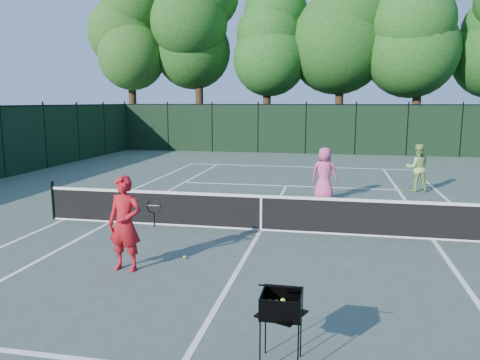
% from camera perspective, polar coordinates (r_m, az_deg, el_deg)
% --- Properties ---
extents(ground, '(90.00, 90.00, 0.00)m').
position_cam_1_polar(ground, '(11.92, 2.56, -6.13)').
color(ground, '#435148').
rests_on(ground, ground).
extents(sideline_doubles_left, '(0.10, 23.77, 0.01)m').
position_cam_1_polar(sideline_doubles_left, '(13.83, -20.58, -4.52)').
color(sideline_doubles_left, white).
rests_on(sideline_doubles_left, ground).
extents(sideline_singles_left, '(0.10, 23.77, 0.01)m').
position_cam_1_polar(sideline_singles_left, '(13.17, -15.49, -4.94)').
color(sideline_singles_left, white).
rests_on(sideline_singles_left, ground).
extents(sideline_singles_right, '(0.10, 23.77, 0.01)m').
position_cam_1_polar(sideline_singles_right, '(12.03, 22.46, -6.71)').
color(sideline_singles_right, white).
rests_on(sideline_singles_right, ground).
extents(baseline_far, '(10.97, 0.10, 0.01)m').
position_cam_1_polar(baseline_far, '(23.51, 7.03, 1.63)').
color(baseline_far, white).
rests_on(baseline_far, ground).
extents(service_line_far, '(8.23, 0.10, 0.01)m').
position_cam_1_polar(service_line_far, '(18.12, 5.69, -0.72)').
color(service_line_far, white).
rests_on(service_line_far, ground).
extents(center_service_line, '(0.10, 12.80, 0.01)m').
position_cam_1_polar(center_service_line, '(11.92, 2.56, -6.11)').
color(center_service_line, white).
rests_on(center_service_line, ground).
extents(tennis_net, '(11.69, 0.09, 1.06)m').
position_cam_1_polar(tennis_net, '(11.80, 2.58, -3.90)').
color(tennis_net, black).
rests_on(tennis_net, ground).
extents(fence_far, '(24.00, 0.05, 3.00)m').
position_cam_1_polar(fence_far, '(29.44, 8.02, 6.12)').
color(fence_far, black).
rests_on(fence_far, ground).
extents(tree_0, '(6.40, 6.40, 13.14)m').
position_cam_1_polar(tree_0, '(36.34, -13.26, 17.13)').
color(tree_0, black).
rests_on(tree_0, ground).
extents(tree_1, '(6.80, 6.80, 13.98)m').
position_cam_1_polar(tree_1, '(35.17, -5.10, 18.48)').
color(tree_1, black).
rests_on(tree_1, ground).
extents(tree_2, '(6.00, 6.00, 12.40)m').
position_cam_1_polar(tree_2, '(33.78, 3.37, 17.21)').
color(tree_2, black).
rests_on(tree_2, ground).
extents(tree_3, '(7.00, 7.00, 14.45)m').
position_cam_1_polar(tree_3, '(34.14, 12.35, 19.11)').
color(tree_3, black).
rests_on(tree_3, ground).
extents(tree_4, '(6.20, 6.20, 12.97)m').
position_cam_1_polar(tree_4, '(33.72, 21.24, 17.33)').
color(tree_4, black).
rests_on(tree_4, ground).
extents(coach, '(0.97, 0.61, 1.84)m').
position_cam_1_polar(coach, '(9.22, -13.85, -5.17)').
color(coach, '#B5141C').
rests_on(coach, ground).
extents(player_pink, '(0.95, 0.73, 1.75)m').
position_cam_1_polar(player_pink, '(15.64, 10.26, 0.77)').
color(player_pink, '#D14982').
rests_on(player_pink, ground).
extents(player_green, '(0.89, 0.73, 1.72)m').
position_cam_1_polar(player_green, '(18.00, 20.80, 1.40)').
color(player_green, '#95BF5F').
rests_on(player_green, ground).
extents(ball_hopper, '(0.64, 0.64, 0.94)m').
position_cam_1_polar(ball_hopper, '(5.88, 5.09, -14.89)').
color(ball_hopper, black).
rests_on(ball_hopper, ground).
extents(loose_ball_midcourt, '(0.07, 0.07, 0.07)m').
position_cam_1_polar(loose_ball_midcourt, '(9.88, -6.76, -9.32)').
color(loose_ball_midcourt, '#AECC29').
rests_on(loose_ball_midcourt, ground).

